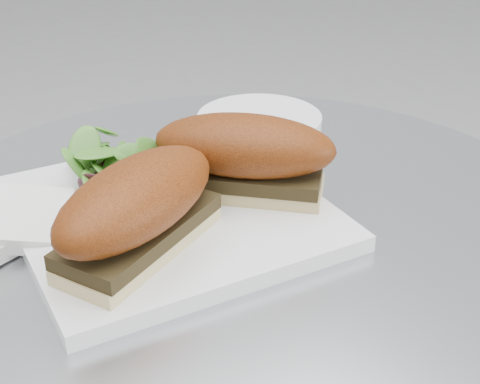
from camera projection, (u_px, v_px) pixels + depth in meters
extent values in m
cylinder|color=#B2B6B9|center=(242.00, 228.00, 0.66)|extent=(0.70, 0.70, 0.02)
cube|color=white|center=(169.00, 212.00, 0.65)|extent=(0.30, 0.30, 0.02)
cube|color=#C5BA7B|center=(141.00, 243.00, 0.57)|extent=(0.17, 0.13, 0.01)
cube|color=black|center=(140.00, 230.00, 0.57)|extent=(0.17, 0.13, 0.01)
ellipsoid|color=#662D09|center=(137.00, 198.00, 0.55)|extent=(0.20, 0.16, 0.06)
cube|color=#C5BA7B|center=(244.00, 186.00, 0.66)|extent=(0.16, 0.15, 0.01)
cube|color=black|center=(244.00, 174.00, 0.66)|extent=(0.16, 0.15, 0.01)
ellipsoid|color=#662D09|center=(244.00, 146.00, 0.64)|extent=(0.19, 0.18, 0.06)
cylinder|color=white|center=(259.00, 120.00, 0.85)|extent=(0.16, 0.16, 0.01)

